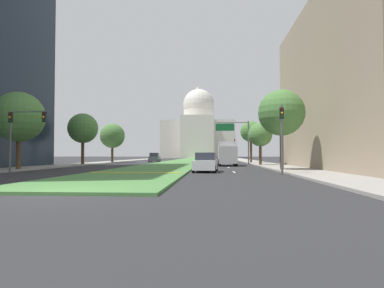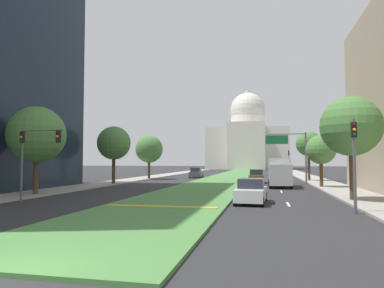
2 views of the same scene
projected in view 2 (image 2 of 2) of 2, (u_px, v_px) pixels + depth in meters
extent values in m
plane|color=#2B2B2D|center=(233.00, 176.00, 69.22)|extent=(273.21, 273.21, 0.00)
cube|color=#4C8442|center=(230.00, 177.00, 63.15)|extent=(7.62, 111.77, 0.14)
cube|color=gold|center=(161.00, 206.00, 20.91)|extent=(6.86, 0.50, 0.04)
cube|color=silver|center=(288.00, 204.00, 23.25)|extent=(0.16, 2.40, 0.01)
cube|color=silver|center=(281.00, 192.00, 32.92)|extent=(0.16, 2.40, 0.01)
cube|color=silver|center=(278.00, 186.00, 40.85)|extent=(0.16, 2.40, 0.01)
cube|color=silver|center=(275.00, 181.00, 51.08)|extent=(0.16, 2.40, 0.01)
cube|color=silver|center=(274.00, 178.00, 60.11)|extent=(0.16, 2.40, 0.01)
cube|color=#9E9991|center=(149.00, 177.00, 59.83)|extent=(4.00, 111.77, 0.15)
cube|color=#9E9991|center=(313.00, 179.00, 54.34)|extent=(4.00, 111.77, 0.15)
cube|color=silver|center=(248.00, 149.00, 130.29)|extent=(28.63, 23.67, 14.60)
cube|color=silver|center=(246.00, 146.00, 116.80)|extent=(12.60, 4.00, 16.06)
cylinder|color=silver|center=(248.00, 123.00, 130.77)|extent=(12.45, 12.45, 5.18)
sphere|color=silver|center=(248.00, 110.00, 131.01)|extent=(12.95, 12.95, 12.95)
cylinder|color=silver|center=(248.00, 95.00, 131.30)|extent=(1.80, 1.80, 3.00)
cylinder|color=#515456|center=(22.00, 165.00, 24.98)|extent=(0.16, 0.16, 5.20)
cube|color=black|center=(22.00, 137.00, 25.08)|extent=(0.28, 0.24, 0.84)
sphere|color=#510F0F|center=(21.00, 133.00, 24.96)|extent=(0.18, 0.18, 0.18)
sphere|color=#F2A51E|center=(21.00, 137.00, 24.94)|extent=(0.18, 0.18, 0.18)
sphere|color=#0F4219|center=(21.00, 141.00, 24.93)|extent=(0.18, 0.18, 0.18)
cylinder|color=#515456|center=(42.00, 131.00, 24.78)|extent=(3.20, 0.10, 0.10)
cube|color=black|center=(58.00, 137.00, 24.49)|extent=(0.28, 0.24, 0.84)
sphere|color=#510F0F|center=(57.00, 132.00, 24.37)|extent=(0.18, 0.18, 0.18)
sphere|color=#F2A51E|center=(57.00, 136.00, 24.36)|extent=(0.18, 0.18, 0.18)
sphere|color=#0F4219|center=(57.00, 140.00, 24.34)|extent=(0.18, 0.18, 0.18)
cylinder|color=#515456|center=(355.00, 166.00, 19.12)|extent=(0.16, 0.16, 5.20)
cube|color=black|center=(354.00, 130.00, 19.22)|extent=(0.28, 0.24, 0.84)
sphere|color=#510F0F|center=(354.00, 124.00, 19.10)|extent=(0.18, 0.18, 0.18)
sphere|color=#F2A51E|center=(354.00, 130.00, 19.08)|extent=(0.18, 0.18, 0.18)
sphere|color=#0F4219|center=(354.00, 135.00, 19.07)|extent=(0.18, 0.18, 0.18)
cylinder|color=#515456|center=(289.00, 162.00, 71.18)|extent=(0.16, 0.16, 5.20)
cube|color=black|center=(289.00, 153.00, 71.28)|extent=(0.28, 0.24, 0.84)
sphere|color=red|center=(289.00, 151.00, 71.16)|extent=(0.18, 0.18, 0.18)
sphere|color=#4C380F|center=(289.00, 153.00, 71.15)|extent=(0.18, 0.18, 0.18)
sphere|color=#0F4219|center=(289.00, 154.00, 71.13)|extent=(0.18, 0.18, 0.18)
cylinder|color=#515456|center=(306.00, 158.00, 43.41)|extent=(0.20, 0.20, 6.50)
cylinder|color=#515456|center=(286.00, 134.00, 44.04)|extent=(4.68, 0.12, 0.12)
cube|color=#146033|center=(277.00, 140.00, 44.20)|extent=(2.80, 0.08, 1.10)
cylinder|color=#4C3823|center=(36.00, 173.00, 29.13)|extent=(0.42, 0.42, 3.78)
sphere|color=#4C7F3D|center=(37.00, 135.00, 29.29)|extent=(4.77, 4.77, 4.77)
cylinder|color=#4C3823|center=(352.00, 172.00, 24.66)|extent=(0.34, 0.34, 4.20)
sphere|color=#4C7F3D|center=(351.00, 126.00, 24.82)|extent=(4.27, 4.27, 4.27)
cylinder|color=#4C3823|center=(114.00, 168.00, 42.66)|extent=(0.42, 0.42, 3.98)
sphere|color=#4C7F3D|center=(114.00, 143.00, 42.81)|extent=(4.10, 4.10, 4.10)
cylinder|color=#4C3823|center=(321.00, 173.00, 37.38)|extent=(0.36, 0.36, 3.27)
sphere|color=#4C7F3D|center=(321.00, 149.00, 37.50)|extent=(3.15, 3.15, 3.15)
cylinder|color=#4C3823|center=(149.00, 168.00, 55.52)|extent=(0.42, 0.42, 3.60)
sphere|color=#4C7F3D|center=(149.00, 149.00, 55.66)|extent=(4.36, 4.36, 4.36)
cylinder|color=#4C3823|center=(309.00, 166.00, 49.48)|extent=(0.38, 0.38, 4.39)
sphere|color=#4C7F3D|center=(309.00, 144.00, 49.63)|extent=(3.55, 3.55, 3.55)
cube|color=silver|center=(251.00, 194.00, 23.86)|extent=(2.13, 4.60, 0.80)
cube|color=#282D38|center=(251.00, 183.00, 24.07)|extent=(1.77, 2.25, 0.66)
cylinder|color=black|center=(262.00, 202.00, 21.89)|extent=(0.26, 0.65, 0.64)
cylinder|color=black|center=(235.00, 201.00, 22.33)|extent=(0.26, 0.65, 0.64)
cylinder|color=black|center=(265.00, 196.00, 25.36)|extent=(0.26, 0.65, 0.64)
cylinder|color=black|center=(242.00, 196.00, 25.81)|extent=(0.26, 0.65, 0.64)
cube|color=brown|center=(257.00, 178.00, 45.87)|extent=(1.91, 4.41, 0.86)
cube|color=#282D38|center=(256.00, 172.00, 46.08)|extent=(1.66, 2.13, 0.71)
cylinder|color=black|center=(263.00, 181.00, 43.97)|extent=(0.23, 0.64, 0.64)
cylinder|color=black|center=(249.00, 181.00, 44.33)|extent=(0.23, 0.64, 0.64)
cylinder|color=black|center=(263.00, 180.00, 47.38)|extent=(0.23, 0.64, 0.64)
cylinder|color=black|center=(251.00, 180.00, 47.74)|extent=(0.23, 0.64, 0.64)
cube|color=#4C5156|center=(196.00, 174.00, 60.10)|extent=(2.00, 4.21, 0.87)
cube|color=#282D38|center=(196.00, 169.00, 59.97)|extent=(1.70, 2.05, 0.71)
cylinder|color=black|center=(193.00, 176.00, 61.82)|extent=(0.24, 0.65, 0.64)
cylinder|color=black|center=(202.00, 176.00, 61.54)|extent=(0.24, 0.65, 0.64)
cylinder|color=black|center=(190.00, 176.00, 58.62)|extent=(0.24, 0.65, 0.64)
cylinder|color=black|center=(200.00, 176.00, 58.34)|extent=(0.24, 0.65, 0.64)
cube|color=#BCBCC1|center=(281.00, 175.00, 36.37)|extent=(2.30, 2.00, 2.20)
cube|color=#B2B2B7|center=(279.00, 171.00, 39.51)|extent=(2.30, 4.40, 2.80)
cylinder|color=black|center=(291.00, 185.00, 36.10)|extent=(0.30, 0.90, 0.90)
cylinder|color=black|center=(270.00, 184.00, 36.53)|extent=(0.30, 0.90, 0.90)
cylinder|color=black|center=(288.00, 182.00, 40.31)|extent=(0.30, 0.90, 0.90)
cylinder|color=black|center=(270.00, 182.00, 40.74)|extent=(0.30, 0.90, 0.90)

